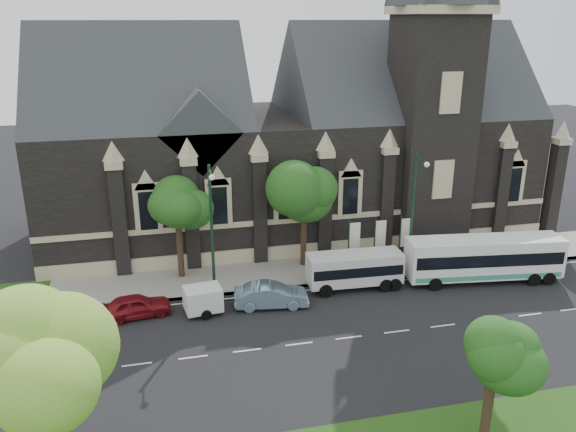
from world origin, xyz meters
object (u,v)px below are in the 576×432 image
object	(u,v)px
street_lamp_near	(414,209)
tour_coach	(484,258)
tree_park_near	(37,356)
shuttle_bus	(355,268)
tree_walk_left	(180,201)
box_trailer	(203,299)
banner_flag_left	(353,240)
street_lamp_mid	(212,224)
car_far_black	(47,311)
banner_flag_center	(378,238)
sedan	(271,295)
tree_park_east	(497,346)
car_far_red	(136,306)
banner_flag_right	(404,236)
tree_walk_right	(306,191)

from	to	relation	value
street_lamp_near	tour_coach	xyz separation A→B (m)	(4.70, -1.91, -3.37)
tree_park_near	shuttle_bus	distance (m)	23.40
tree_walk_left	box_trailer	distance (m)	7.54
banner_flag_left	box_trailer	size ratio (longest dim) A/B	1.19
street_lamp_mid	car_far_black	world-z (taller)	street_lamp_mid
banner_flag_center	tree_walk_left	bearing A→B (deg)	173.11
banner_flag_center	sedan	xyz separation A→B (m)	(-8.91, -4.17, -1.60)
tree_walk_left	tour_coach	size ratio (longest dim) A/B	0.69
tree_park_east	banner_flag_center	xyz separation A→B (m)	(2.11, 18.32, -2.24)
street_lamp_mid	shuttle_bus	xyz separation A→B (m)	(9.52, -0.89, -3.66)
car_far_red	car_far_black	distance (m)	5.29
tree_walk_left	banner_flag_right	xyz separation A→B (m)	(16.08, -1.70, -3.35)
tree_walk_left	car_far_red	bearing A→B (deg)	-121.95
street_lamp_mid	tree_park_near	bearing A→B (deg)	-116.10
tree_park_east	street_lamp_near	world-z (taller)	street_lamp_near
shuttle_bus	box_trailer	world-z (taller)	shuttle_bus
banner_flag_right	car_far_red	distance (m)	19.75
tree_walk_right	box_trailer	world-z (taller)	tree_walk_right
box_trailer	car_far_red	size ratio (longest dim) A/B	0.79
tree_park_near	tree_walk_right	bearing A→B (deg)	52.44
tree_walk_left	car_far_red	size ratio (longest dim) A/B	1.79
street_lamp_near	sedan	distance (m)	11.69
tree_park_east	sedan	world-z (taller)	tree_park_east
banner_flag_left	car_far_black	xyz separation A→B (m)	(-20.62, -2.94, -1.65)
tree_park_near	shuttle_bus	bearing A→B (deg)	40.89
tree_walk_right	tour_coach	distance (m)	13.39
box_trailer	sedan	size ratio (longest dim) A/B	0.71
tree_park_east	car_far_black	size ratio (longest dim) A/B	1.20
tree_park_near	tree_walk_left	world-z (taller)	tree_park_near
tour_coach	tree_park_east	bearing A→B (deg)	-113.34
tree_park_near	street_lamp_mid	distance (m)	17.71
street_lamp_near	street_lamp_mid	xyz separation A→B (m)	(-14.00, 0.00, 0.00)
street_lamp_near	tour_coach	distance (m)	6.09
tree_park_near	tree_walk_right	world-z (taller)	tree_park_near
tree_walk_right	tour_coach	bearing A→B (deg)	-25.69
tree_park_near	car_far_red	bearing A→B (deg)	79.26
tree_park_near	box_trailer	distance (m)	16.20
street_lamp_near	tree_walk_right	bearing A→B (deg)	151.94
tree_walk_right	car_far_red	bearing A→B (deg)	-156.81
shuttle_bus	tour_coach	bearing A→B (deg)	-4.09
banner_flag_center	car_far_red	distance (m)	17.80
tour_coach	car_far_black	world-z (taller)	tour_coach
street_lamp_mid	sedan	xyz separation A→B (m)	(3.38, -2.26, -4.33)
car_far_black	shuttle_bus	bearing A→B (deg)	-88.05
tree_park_near	tree_park_east	bearing A→B (deg)	-1.77
tree_park_near	street_lamp_mid	size ratio (longest dim) A/B	0.95
tree_park_east	street_lamp_near	distance (m)	16.86
car_far_red	tree_walk_right	bearing A→B (deg)	-74.70
shuttle_bus	tree_park_near	bearing A→B (deg)	-136.90
street_lamp_near	street_lamp_mid	distance (m)	14.00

